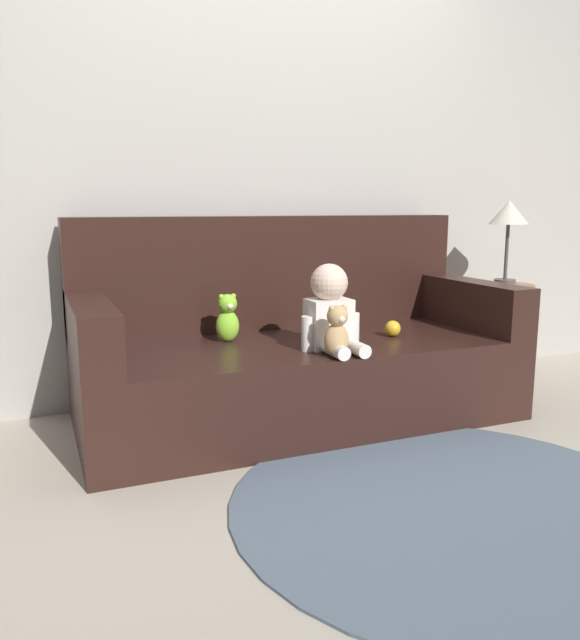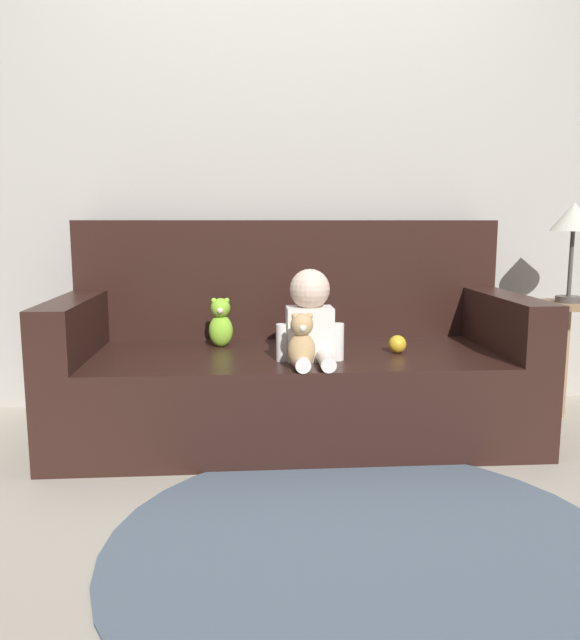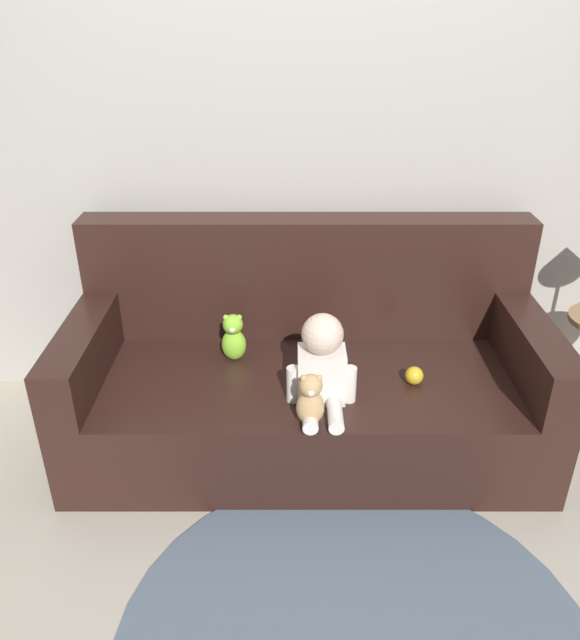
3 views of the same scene
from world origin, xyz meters
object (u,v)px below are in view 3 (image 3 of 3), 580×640
couch (304,374)px  toy_ball (411,375)px  plush_toy_side (231,338)px  person_baby (319,365)px  teddy_bear_brown (308,400)px

couch → toy_ball: size_ratio=26.33×
plush_toy_side → toy_ball: (0.78, -0.20, -0.07)m
person_baby → plush_toy_side: size_ratio=1.67×
couch → plush_toy_side: size_ratio=9.08×
person_baby → teddy_bear_brown: 0.18m
person_baby → toy_ball: 0.44m
teddy_bear_brown → toy_ball: 0.53m
teddy_bear_brown → plush_toy_side: bearing=124.7°
teddy_bear_brown → toy_ball: teddy_bear_brown is taller
teddy_bear_brown → plush_toy_side: size_ratio=0.99×
toy_ball → teddy_bear_brown: bearing=-148.0°
plush_toy_side → couch: bearing=-3.1°
couch → toy_ball: bearing=-21.9°
teddy_bear_brown → person_baby: bearing=73.2°
person_baby → toy_ball: (0.40, 0.12, -0.13)m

